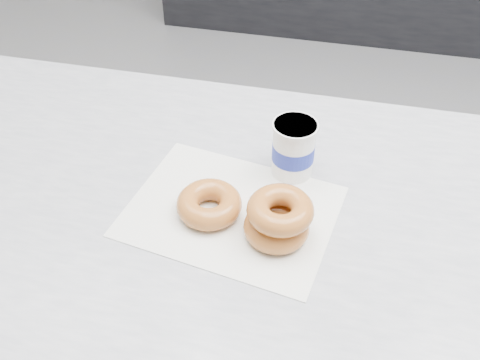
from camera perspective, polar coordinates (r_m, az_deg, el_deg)
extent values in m
plane|color=gray|center=(1.97, 8.93, -10.19)|extent=(5.00, 5.00, 0.00)
cube|color=#B4B4B9|center=(0.91, 10.61, -5.75)|extent=(3.06, 0.76, 0.04)
cube|color=silver|center=(0.90, -0.92, -3.33)|extent=(0.38, 0.31, 0.00)
torus|color=#BE7434|center=(0.89, -3.31, -2.59)|extent=(0.14, 0.14, 0.04)
torus|color=#BE7434|center=(0.85, 3.89, -5.03)|extent=(0.11, 0.11, 0.04)
torus|color=#BE7434|center=(0.83, 4.32, -3.20)|extent=(0.11, 0.11, 0.04)
cylinder|color=white|center=(0.95, 5.72, 3.31)|extent=(0.09, 0.09, 0.11)
cylinder|color=white|center=(0.92, 5.93, 5.78)|extent=(0.08, 0.08, 0.01)
cylinder|color=#1C2A9C|center=(0.95, 5.70, 3.09)|extent=(0.09, 0.09, 0.03)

